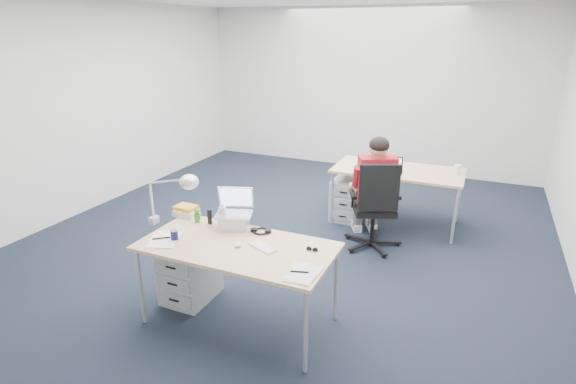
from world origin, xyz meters
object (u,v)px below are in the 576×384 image
Objects in this scene: drawer_pedestal_near at (190,271)px; silver_laptop at (234,210)px; book_stack at (186,211)px; desk_lamp at (166,198)px; computer_mouse at (238,244)px; dark_laptop at (387,166)px; can_koozie at (174,235)px; desk_far at (398,173)px; drawer_pedestal_far at (349,199)px; bear_figurine at (197,215)px; far_cup at (457,170)px; wireless_keyboard at (263,247)px; desk_near at (237,250)px; office_chair at (373,223)px; headphones at (261,231)px; sunglasses at (312,250)px; seated_person at (373,190)px; water_bottle at (223,215)px; cordless_phone at (210,217)px.

silver_laptop is at bearing 22.56° from drawer_pedestal_near.
desk_lamp is at bearing -90.00° from book_stack.
dark_laptop reaches higher than computer_mouse.
drawer_pedestal_near is 5.56× the size of can_koozie.
desk_far is at bearing 47.13° from silver_laptop.
drawer_pedestal_far is 4.28× the size of bear_figurine.
drawer_pedestal_far is 4.82× the size of far_cup.
wireless_keyboard is 0.21m from computer_mouse.
desk_near is at bearing 126.03° from computer_mouse.
computer_mouse is at bearing -133.44° from office_chair.
office_chair reaches higher than headphones.
desk_far is 2.54m from sunglasses.
silver_laptop reaches higher than computer_mouse.
can_koozie reaches higher than sunglasses.
desk_lamp is at bearing -178.92° from sunglasses.
book_stack is 1.89× the size of far_cup.
sunglasses is (0.58, 0.16, -0.00)m from computer_mouse.
seated_person is 1.99m from water_bottle.
dark_laptop is (0.12, 2.23, 0.11)m from sunglasses.
computer_mouse is at bearing -42.68° from water_bottle.
computer_mouse is 0.26× the size of dark_laptop.
desk_far is at bearing 64.80° from can_koozie.
seated_person reaches higher than water_bottle.
far_cup is at bearing 26.14° from office_chair.
drawer_pedestal_far is at bearing 88.21° from cordless_phone.
bear_figurine is (-0.37, -0.04, -0.10)m from silver_laptop.
drawer_pedestal_near is at bearing -108.13° from drawer_pedestal_far.
dark_laptop is (0.65, 2.08, 0.10)m from headphones.
desk_far is 12.44× the size of bear_figurine.
water_bottle is at bearing 27.07° from drawer_pedestal_near.
desk_lamp is (-0.55, -0.22, 0.10)m from silver_laptop.
sunglasses is at bearing 6.97° from cordless_phone.
far_cup is at bearing 7.80° from desk_far.
book_stack is 2.51m from dark_laptop.
desk_lamp is at bearing -120.88° from desk_far.
seated_person reaches higher than desk_near.
can_koozie is 0.72× the size of cordless_phone.
headphones reaches higher than desk_near.
drawer_pedestal_far is at bearing 101.05° from seated_person.
silver_laptop is 1.03× the size of dark_laptop.
cordless_phone is at bearing -117.32° from desk_far.
wireless_keyboard is at bearing -102.54° from desk_far.
water_bottle is at bearing 18.55° from cordless_phone.
wireless_keyboard is 0.77× the size of dark_laptop.
drawer_pedestal_near is 2.62× the size of water_bottle.
water_bottle is (-0.95, -1.74, 0.19)m from seated_person.
wireless_keyboard is 0.30m from headphones.
cordless_phone is (-0.51, -0.03, 0.05)m from headphones.
dark_laptop reaches higher than sunglasses.
computer_mouse is 0.85m from book_stack.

